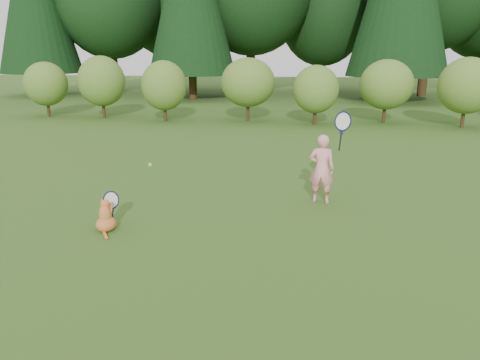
# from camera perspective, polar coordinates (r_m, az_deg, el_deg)

# --- Properties ---
(ground) EXTENTS (100.00, 100.00, 0.00)m
(ground) POSITION_cam_1_polar(r_m,az_deg,el_deg) (7.73, -2.32, -6.52)
(ground) COLOR #325116
(ground) RESTS_ON ground
(shrub_row) EXTENTS (28.00, 3.00, 2.80)m
(shrub_row) POSITION_cam_1_polar(r_m,az_deg,el_deg) (20.14, 4.44, 11.13)
(shrub_row) COLOR #487223
(shrub_row) RESTS_ON ground
(child) EXTENTS (0.79, 0.52, 2.03)m
(child) POSITION_cam_1_polar(r_m,az_deg,el_deg) (9.22, 10.00, 1.54)
(child) COLOR pink
(child) RESTS_ON ground
(cat) EXTENTS (0.42, 0.77, 0.75)m
(cat) POSITION_cam_1_polar(r_m,az_deg,el_deg) (8.08, -16.07, -4.00)
(cat) COLOR orange
(cat) RESTS_ON ground
(tennis_ball) EXTENTS (0.06, 0.06, 0.06)m
(tennis_ball) POSITION_cam_1_polar(r_m,az_deg,el_deg) (8.26, -10.91, 1.84)
(tennis_ball) COLOR #BBCF18
(tennis_ball) RESTS_ON ground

